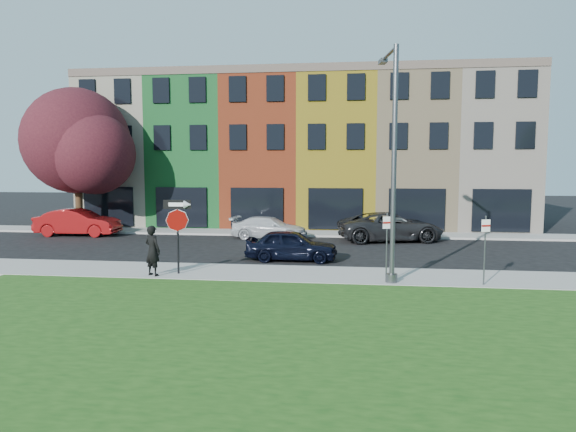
# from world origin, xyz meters

# --- Properties ---
(ground) EXTENTS (120.00, 120.00, 0.00)m
(ground) POSITION_xyz_m (0.00, 0.00, 0.00)
(ground) COLOR black
(ground) RESTS_ON ground
(sidewalk_near) EXTENTS (40.00, 3.00, 0.12)m
(sidewalk_near) POSITION_xyz_m (2.00, 3.00, 0.06)
(sidewalk_near) COLOR gray
(sidewalk_near) RESTS_ON ground
(sidewalk_far) EXTENTS (40.00, 2.40, 0.12)m
(sidewalk_far) POSITION_xyz_m (-3.00, 15.00, 0.06)
(sidewalk_far) COLOR gray
(sidewalk_far) RESTS_ON ground
(rowhouse_block) EXTENTS (30.00, 10.12, 10.00)m
(rowhouse_block) POSITION_xyz_m (-2.50, 21.18, 4.99)
(rowhouse_block) COLOR beige
(rowhouse_block) RESTS_ON ground
(stop_sign) EXTENTS (1.05, 0.11, 2.80)m
(stop_sign) POSITION_xyz_m (-5.48, 2.39, 2.12)
(stop_sign) COLOR black
(stop_sign) RESTS_ON sidewalk_near
(man) EXTENTS (1.02, 0.97, 1.87)m
(man) POSITION_xyz_m (-6.30, 1.95, 1.06)
(man) COLOR black
(man) RESTS_ON sidewalk_near
(sedan_near) EXTENTS (1.66, 4.06, 1.38)m
(sedan_near) POSITION_xyz_m (-1.61, 6.24, 0.69)
(sedan_near) COLOR black
(sedan_near) RESTS_ON ground
(parked_car_red) EXTENTS (2.20, 5.06, 1.61)m
(parked_car_red) POSITION_xyz_m (-15.30, 12.74, 0.81)
(parked_car_red) COLOR maroon
(parked_car_red) RESTS_ON ground
(parked_car_silver) EXTENTS (2.55, 4.70, 1.28)m
(parked_car_silver) POSITION_xyz_m (-3.66, 12.82, 0.64)
(parked_car_silver) COLOR #BCBDC1
(parked_car_silver) RESTS_ON ground
(parked_car_dark) EXTENTS (5.23, 6.97, 1.61)m
(parked_car_dark) POSITION_xyz_m (3.19, 12.80, 0.81)
(parked_car_dark) COLOR black
(parked_car_dark) RESTS_ON ground
(parked_car_white) EXTENTS (3.77, 4.96, 1.40)m
(parked_car_white) POSITION_xyz_m (3.51, 13.32, 0.70)
(parked_car_white) COLOR silver
(parked_car_white) RESTS_ON ground
(street_lamp) EXTENTS (0.68, 2.57, 8.13)m
(street_lamp) POSITION_xyz_m (2.40, 2.10, 4.22)
(street_lamp) COLOR #4B4D50
(street_lamp) RESTS_ON sidewalk_near
(parking_sign_a) EXTENTS (0.30, 0.16, 2.45)m
(parking_sign_a) POSITION_xyz_m (2.24, 1.89, 1.63)
(parking_sign_a) COLOR #4B4D50
(parking_sign_a) RESTS_ON sidewalk_near
(parking_sign_b) EXTENTS (0.31, 0.14, 2.38)m
(parking_sign_b) POSITION_xyz_m (5.54, 1.89, 1.59)
(parking_sign_b) COLOR #4B4D50
(parking_sign_b) RESTS_ON sidewalk_near
(tree_purple) EXTENTS (7.86, 6.88, 8.89)m
(tree_purple) POSITION_xyz_m (-15.96, 14.43, 5.57)
(tree_purple) COLOR black
(tree_purple) RESTS_ON sidewalk_far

